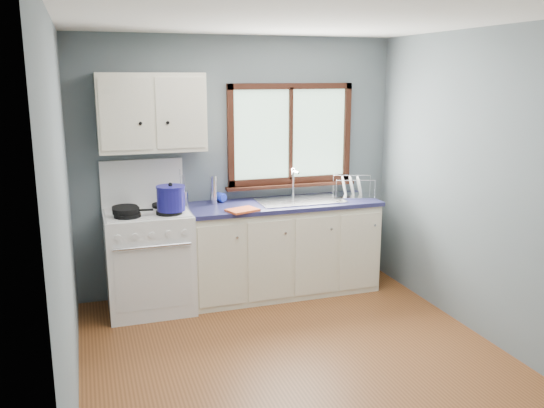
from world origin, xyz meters
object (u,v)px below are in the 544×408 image
object	(u,v)px
base_cabinets	(282,252)
dish_rack	(353,191)
sink	(300,207)
stockpot	(171,198)
thermos	(214,190)
utensil_crock	(183,198)
skillet	(126,211)
gas_range	(149,258)

from	to	relation	value
base_cabinets	dish_rack	size ratio (longest dim) A/B	3.85
sink	stockpot	size ratio (longest dim) A/B	2.84
sink	thermos	world-z (taller)	sink
base_cabinets	utensil_crock	bearing A→B (deg)	169.08
base_cabinets	stockpot	bearing A→B (deg)	-170.99
sink	stockpot	distance (m)	1.31
base_cabinets	thermos	xyz separation A→B (m)	(-0.65, 0.13, 0.65)
stockpot	thermos	world-z (taller)	stockpot
utensil_crock	thermos	size ratio (longest dim) A/B	1.27
stockpot	dish_rack	world-z (taller)	stockpot
sink	skillet	distance (m)	1.68
sink	thermos	size ratio (longest dim) A/B	3.10
sink	stockpot	bearing A→B (deg)	-172.25
gas_range	utensil_crock	distance (m)	0.65
base_cabinets	skillet	world-z (taller)	skillet
base_cabinets	dish_rack	bearing A→B (deg)	2.50
sink	base_cabinets	bearing A→B (deg)	179.87
dish_rack	sink	bearing A→B (deg)	-158.22
gas_range	skillet	xyz separation A→B (m)	(-0.19, -0.14, 0.49)
dish_rack	gas_range	bearing A→B (deg)	-160.08
gas_range	sink	size ratio (longest dim) A/B	1.62
thermos	dish_rack	world-z (taller)	thermos
skillet	gas_range	bearing A→B (deg)	46.82
base_cabinets	stockpot	world-z (taller)	stockpot
skillet	utensil_crock	size ratio (longest dim) A/B	1.06
dish_rack	thermos	bearing A→B (deg)	-165.52
gas_range	stockpot	size ratio (longest dim) A/B	4.59
base_cabinets	skillet	xyz separation A→B (m)	(-1.49, -0.16, 0.57)
base_cabinets	sink	xyz separation A→B (m)	(0.18, -0.00, 0.45)
base_cabinets	skillet	bearing A→B (deg)	-173.88
gas_range	skillet	size ratio (longest dim) A/B	3.75
base_cabinets	thermos	distance (m)	0.93
gas_range	sink	distance (m)	1.53
skillet	base_cabinets	bearing A→B (deg)	15.79
gas_range	sink	xyz separation A→B (m)	(1.49, 0.02, 0.37)
thermos	stockpot	bearing A→B (deg)	-145.76
gas_range	stockpot	xyz separation A→B (m)	(0.20, -0.16, 0.58)
thermos	gas_range	bearing A→B (deg)	-166.93
base_cabinets	sink	world-z (taller)	sink
gas_range	thermos	xyz separation A→B (m)	(0.65, 0.15, 0.56)
utensil_crock	thermos	bearing A→B (deg)	-9.67
utensil_crock	stockpot	bearing A→B (deg)	-114.50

